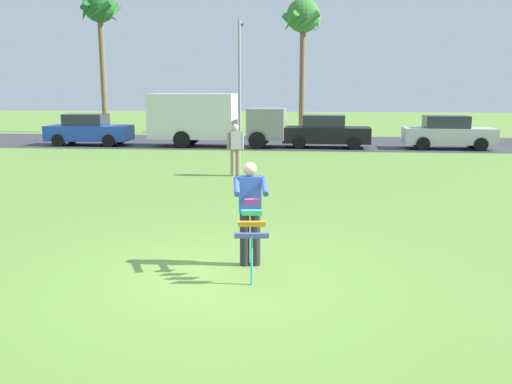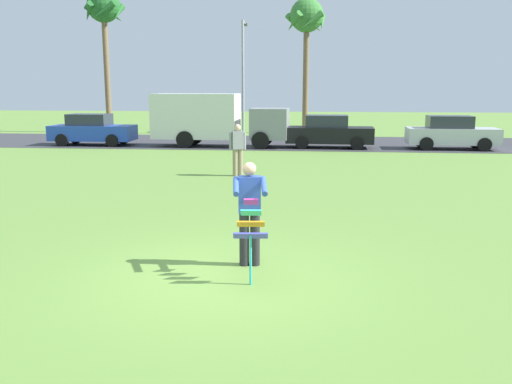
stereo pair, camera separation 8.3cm
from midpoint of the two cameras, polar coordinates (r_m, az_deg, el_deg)
name	(u,v)px [view 2 (the right image)]	position (r m, az deg, el deg)	size (l,w,h in m)	color
ground_plane	(223,276)	(8.65, -3.22, -8.80)	(120.00, 120.00, 0.00)	olive
road_strip	(288,143)	(29.50, 3.46, 5.19)	(120.00, 8.00, 0.01)	#38383D
person_kite_flyer	(250,210)	(8.88, -0.41, -1.86)	(0.61, 0.71, 1.73)	#26262B
kite_held	(251,227)	(8.19, -0.26, -3.73)	(0.52, 0.66, 1.23)	#D83399
parked_car_blue	(92,130)	(29.27, -16.69, 6.23)	(4.21, 1.85, 1.60)	#2347B7
parked_truck_grey_van	(212,118)	(27.43, -4.49, 7.70)	(6.75, 2.24, 2.62)	gray
parked_car_black	(329,132)	(27.03, 7.75, 6.23)	(4.26, 1.96, 1.60)	black
parked_car_silver	(451,133)	(27.80, 19.85, 5.82)	(4.25, 1.92, 1.60)	silver
palm_tree_left_near	(104,12)	(37.77, -15.58, 17.66)	(2.58, 2.71, 9.09)	brown
palm_tree_right_near	(307,21)	(35.84, 5.39, 17.37)	(2.58, 2.71, 8.41)	brown
streetlight_pole	(243,70)	(34.81, -1.27, 12.65)	(0.24, 1.65, 7.00)	#9E9EA3
person_walker_near	(238,148)	(18.17, -1.81, 4.61)	(0.54, 0.33, 1.73)	gray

